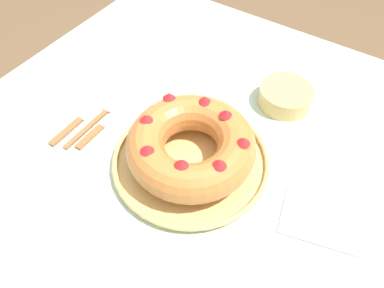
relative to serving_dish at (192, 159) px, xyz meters
The scene contains 9 objects.
ground_plane 0.74m from the serving_dish, 163.36° to the right, with size 8.00×8.00×0.00m, color brown.
dining_table 0.10m from the serving_dish, 163.36° to the right, with size 1.11×1.17×0.73m.
serving_dish is the anchor object (origin of this frame).
bundt_cake 0.05m from the serving_dish, 132.28° to the left, with size 0.27×0.27×0.09m.
fork 0.26m from the serving_dish, behind, with size 0.02×0.19×0.01m.
serving_knife 0.29m from the serving_dish, behind, with size 0.02×0.21×0.01m.
cake_knife 0.23m from the serving_dish, behind, with size 0.02×0.18×0.01m.
side_bowl 0.29m from the serving_dish, 72.03° to the left, with size 0.13×0.13×0.05m, color tan.
napkin 0.29m from the serving_dish, ahead, with size 0.15×0.11×0.00m, color #B2D1B7.
Camera 1 is at (0.28, -0.40, 1.38)m, focal length 35.00 mm.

